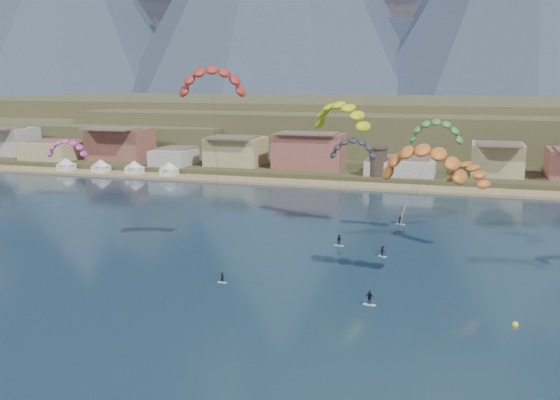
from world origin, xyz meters
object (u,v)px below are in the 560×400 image
(kitesurfer_green, at_px, (436,129))
(buoy, at_px, (515,325))
(watchtower, at_px, (378,161))
(kitesurfer_orange, at_px, (424,157))
(kitesurfer_red, at_px, (212,77))
(kitesurfer_yellow, at_px, (341,112))
(windsurfer, at_px, (401,218))

(kitesurfer_green, relative_size, buoy, 31.80)
(watchtower, height_order, kitesurfer_orange, kitesurfer_orange)
(watchtower, relative_size, kitesurfer_orange, 0.38)
(kitesurfer_red, relative_size, kitesurfer_yellow, 1.17)
(kitesurfer_red, height_order, buoy, kitesurfer_red)
(kitesurfer_red, bearing_deg, kitesurfer_orange, -6.90)
(kitesurfer_yellow, height_order, windsurfer, kitesurfer_yellow)
(kitesurfer_red, bearing_deg, windsurfer, 51.45)
(kitesurfer_red, distance_m, kitesurfer_yellow, 34.21)
(kitesurfer_green, bearing_deg, kitesurfer_red, -145.94)
(buoy, bearing_deg, kitesurfer_green, 107.53)
(kitesurfer_yellow, bearing_deg, kitesurfer_green, -20.76)
(kitesurfer_yellow, xyz_separation_m, kitesurfer_orange, (18.52, -34.04, -4.38))
(kitesurfer_orange, relative_size, windsurfer, 5.76)
(watchtower, distance_m, kitesurfer_orange, 92.12)
(kitesurfer_red, distance_m, buoy, 57.26)
(watchtower, bearing_deg, kitesurfer_orange, -78.41)
(kitesurfer_orange, bearing_deg, kitesurfer_red, 173.10)
(windsurfer, bearing_deg, buoy, -69.39)
(watchtower, xyz_separation_m, buoy, (30.89, -101.44, -6.23))
(kitesurfer_yellow, bearing_deg, kitesurfer_orange, -61.45)
(kitesurfer_green, bearing_deg, kitesurfer_orange, -90.54)
(kitesurfer_orange, height_order, windsurfer, kitesurfer_orange)
(kitesurfer_red, xyz_separation_m, kitesurfer_yellow, (15.04, 29.98, -6.76))
(watchtower, bearing_deg, windsurfer, -76.82)
(kitesurfer_green, height_order, buoy, kitesurfer_green)
(kitesurfer_red, bearing_deg, buoy, -19.23)
(watchtower, distance_m, kitesurfer_yellow, 57.89)
(kitesurfer_red, relative_size, buoy, 41.75)
(kitesurfer_orange, height_order, kitesurfer_green, kitesurfer_green)
(kitesurfer_orange, distance_m, windsurfer, 42.56)
(watchtower, relative_size, buoy, 10.79)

